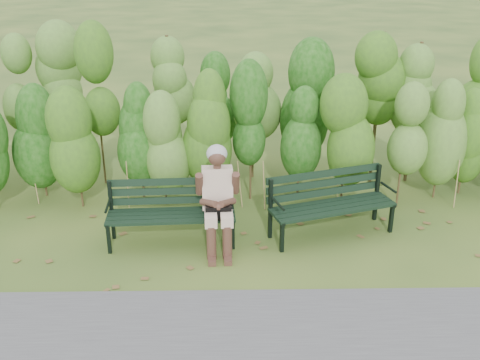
{
  "coord_description": "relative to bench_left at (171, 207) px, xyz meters",
  "views": [
    {
      "loc": [
        -0.12,
        -6.03,
        3.45
      ],
      "look_at": [
        0.0,
        0.35,
        0.75
      ],
      "focal_mm": 42.0,
      "sensor_mm": 36.0,
      "label": 1
    }
  ],
  "objects": [
    {
      "name": "bench_left",
      "position": [
        0.0,
        0.0,
        0.0
      ],
      "size": [
        1.58,
        0.59,
        0.78
      ],
      "color": "black",
      "rests_on": "ground"
    },
    {
      "name": "bench_right",
      "position": [
        1.98,
        0.19,
        0.01
      ],
      "size": [
        1.67,
        0.99,
        0.8
      ],
      "color": "black",
      "rests_on": "ground"
    },
    {
      "name": "ground",
      "position": [
        0.85,
        -0.2,
        -0.46
      ],
      "size": [
        80.0,
        80.0,
        0.0
      ],
      "primitive_type": "plane",
      "color": "#2C481C"
    },
    {
      "name": "leaf_litter",
      "position": [
        0.73,
        -0.37,
        -0.45
      ],
      "size": [
        5.66,
        2.2,
        0.01
      ],
      "color": "brown",
      "rests_on": "ground"
    },
    {
      "name": "seated_woman",
      "position": [
        0.58,
        -0.14,
        0.24
      ],
      "size": [
        0.54,
        0.78,
        1.27
      ],
      "color": "beige",
      "rests_on": "ground"
    },
    {
      "name": "hedge_band",
      "position": [
        0.85,
        1.66,
        0.8
      ],
      "size": [
        11.04,
        1.67,
        2.42
      ],
      "color": "#47381E",
      "rests_on": "ground"
    }
  ]
}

